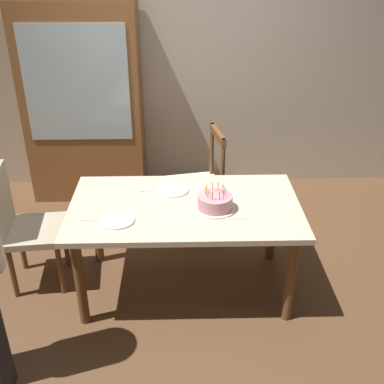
{
  "coord_description": "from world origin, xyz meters",
  "views": [
    {
      "loc": [
        -0.02,
        -2.85,
        2.37
      ],
      "look_at": [
        0.05,
        0.0,
        0.82
      ],
      "focal_mm": 44.42,
      "sensor_mm": 36.0,
      "label": 1
    }
  ],
  "objects_px": {
    "dining_table": "(185,215)",
    "chair_upholstered": "(21,222)",
    "plate_far_side": "(174,190)",
    "chair_spindle_back": "(197,186)",
    "plate_near_celebrant": "(118,220)",
    "china_cabinet": "(84,104)",
    "birthday_cake": "(215,203)"
  },
  "relations": [
    {
      "from": "dining_table",
      "to": "chair_upholstered",
      "type": "relative_size",
      "value": 1.69
    },
    {
      "from": "plate_far_side",
      "to": "chair_spindle_back",
      "type": "distance_m",
      "value": 0.66
    },
    {
      "from": "dining_table",
      "to": "chair_upholstered",
      "type": "xyz_separation_m",
      "value": [
        -1.19,
        0.1,
        -0.1
      ]
    },
    {
      "from": "plate_near_celebrant",
      "to": "china_cabinet",
      "type": "height_order",
      "value": "china_cabinet"
    },
    {
      "from": "chair_spindle_back",
      "to": "dining_table",
      "type": "bearing_deg",
      "value": -98.49
    },
    {
      "from": "dining_table",
      "to": "china_cabinet",
      "type": "height_order",
      "value": "china_cabinet"
    },
    {
      "from": "chair_spindle_back",
      "to": "china_cabinet",
      "type": "bearing_deg",
      "value": 143.82
    },
    {
      "from": "dining_table",
      "to": "china_cabinet",
      "type": "relative_size",
      "value": 0.84
    },
    {
      "from": "dining_table",
      "to": "plate_far_side",
      "type": "distance_m",
      "value": 0.24
    },
    {
      "from": "dining_table",
      "to": "chair_spindle_back",
      "type": "height_order",
      "value": "chair_spindle_back"
    },
    {
      "from": "dining_table",
      "to": "plate_near_celebrant",
      "type": "bearing_deg",
      "value": -155.11
    },
    {
      "from": "dining_table",
      "to": "plate_near_celebrant",
      "type": "xyz_separation_m",
      "value": [
        -0.44,
        -0.2,
        0.09
      ]
    },
    {
      "from": "plate_near_celebrant",
      "to": "chair_spindle_back",
      "type": "xyz_separation_m",
      "value": [
        0.56,
        0.99,
        -0.27
      ]
    },
    {
      "from": "dining_table",
      "to": "birthday_cake",
      "type": "height_order",
      "value": "birthday_cake"
    },
    {
      "from": "plate_near_celebrant",
      "to": "chair_upholstered",
      "type": "bearing_deg",
      "value": 157.82
    },
    {
      "from": "chair_upholstered",
      "to": "birthday_cake",
      "type": "bearing_deg",
      "value": -6.74
    },
    {
      "from": "plate_far_side",
      "to": "chair_upholstered",
      "type": "bearing_deg",
      "value": -174.67
    },
    {
      "from": "birthday_cake",
      "to": "chair_upholstered",
      "type": "distance_m",
      "value": 1.43
    },
    {
      "from": "china_cabinet",
      "to": "plate_near_celebrant",
      "type": "bearing_deg",
      "value": -74.0
    },
    {
      "from": "dining_table",
      "to": "birthday_cake",
      "type": "relative_size",
      "value": 5.73
    },
    {
      "from": "birthday_cake",
      "to": "chair_upholstered",
      "type": "bearing_deg",
      "value": 173.26
    },
    {
      "from": "plate_near_celebrant",
      "to": "plate_far_side",
      "type": "bearing_deg",
      "value": 48.6
    },
    {
      "from": "chair_upholstered",
      "to": "china_cabinet",
      "type": "xyz_separation_m",
      "value": [
        0.24,
        1.46,
        0.42
      ]
    },
    {
      "from": "chair_spindle_back",
      "to": "chair_upholstered",
      "type": "relative_size",
      "value": 1.0
    },
    {
      "from": "dining_table",
      "to": "birthday_cake",
      "type": "bearing_deg",
      "value": -17.37
    },
    {
      "from": "birthday_cake",
      "to": "chair_spindle_back",
      "type": "relative_size",
      "value": 0.29
    },
    {
      "from": "plate_far_side",
      "to": "chair_spindle_back",
      "type": "relative_size",
      "value": 0.23
    },
    {
      "from": "plate_far_side",
      "to": "china_cabinet",
      "type": "bearing_deg",
      "value": 122.62
    },
    {
      "from": "dining_table",
      "to": "chair_spindle_back",
      "type": "relative_size",
      "value": 1.69
    },
    {
      "from": "birthday_cake",
      "to": "chair_upholstered",
      "type": "relative_size",
      "value": 0.29
    },
    {
      "from": "plate_far_side",
      "to": "chair_upholstered",
      "type": "distance_m",
      "value": 1.13
    },
    {
      "from": "plate_near_celebrant",
      "to": "chair_spindle_back",
      "type": "distance_m",
      "value": 1.16
    }
  ]
}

